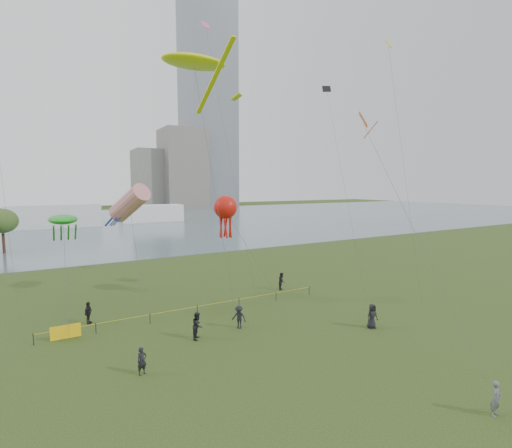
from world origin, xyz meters
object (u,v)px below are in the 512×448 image
kite_stingray (195,63)px  kite_octopus (225,208)px  fence (122,322)px  kite_flyer (496,398)px

kite_stingray → kite_octopus: size_ratio=2.18×
fence → kite_flyer: (13.54, -20.24, 0.31)m
fence → kite_stingray: bearing=17.6°
kite_stingray → fence: bearing=-164.3°
kite_flyer → kite_stingray: size_ratio=0.08×
kite_flyer → kite_octopus: kite_octopus is taller
fence → kite_stingray: (7.10, 2.26, 20.95)m
kite_flyer → kite_stingray: bearing=98.9°
fence → kite_octopus: kite_octopus is taller
kite_flyer → kite_octopus: 24.44m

